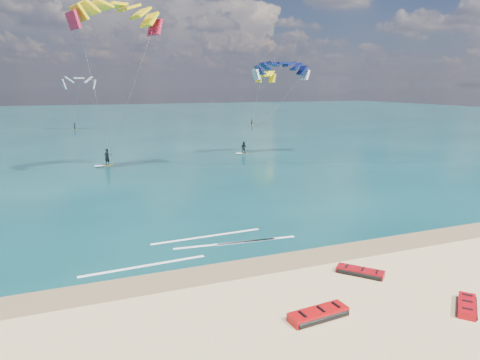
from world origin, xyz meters
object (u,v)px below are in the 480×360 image
object	(u,v)px
packed_kite_mid	(360,275)
kitesurfer_main	(111,84)
packed_kite_left	(318,318)
kitesurfer_far	(263,104)
packed_kite_right	(467,309)

from	to	relation	value
packed_kite_mid	kitesurfer_main	distance (m)	33.63
packed_kite_left	kitesurfer_far	size ratio (longest dim) A/B	0.21
packed_kite_mid	kitesurfer_far	world-z (taller)	kitesurfer_far
packed_kite_mid	kitesurfer_far	size ratio (longest dim) A/B	0.18
packed_kite_left	packed_kite_right	world-z (taller)	packed_kite_left
packed_kite_left	kitesurfer_main	world-z (taller)	kitesurfer_main
packed_kite_mid	kitesurfer_far	bearing A→B (deg)	121.95
packed_kite_left	kitesurfer_main	xyz separation A→B (m)	(-4.68, 33.85, 9.44)
packed_kite_right	kitesurfer_main	xyz separation A→B (m)	(-10.95, 35.51, 9.44)
packed_kite_left	kitesurfer_far	xyz separation A→B (m)	(14.77, 38.37, 6.94)
packed_kite_mid	packed_kite_right	distance (m)	4.94
packed_kite_mid	kitesurfer_far	xyz separation A→B (m)	(10.62, 35.57, 6.94)
packed_kite_left	kitesurfer_main	bearing A→B (deg)	92.87
kitesurfer_main	kitesurfer_far	xyz separation A→B (m)	(19.44, 4.53, -2.50)
packed_kite_right	packed_kite_left	bearing A→B (deg)	123.86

